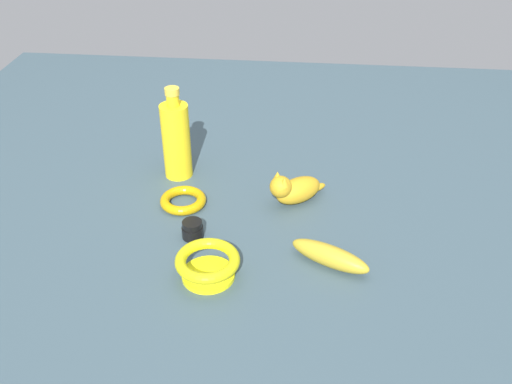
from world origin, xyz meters
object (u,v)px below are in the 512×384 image
Objects in this scene: banana at (330,256)px; bowl at (208,264)px; cat_figurine at (294,189)px; nail_polish_jar at (193,229)px; bangle at (183,200)px; bottle_tall at (176,139)px.

bowl is (0.06, -0.24, 0.01)m from banana.
cat_figurine is 2.85× the size of nail_polish_jar.
bangle is (-0.12, -0.05, -0.01)m from nail_polish_jar.
cat_figurine reaches higher than nail_polish_jar.
nail_polish_jar is 0.28m from bottle_tall.
cat_figurine is 0.32m from bowl.
bottle_tall reaches higher than cat_figurine.
bowl reaches higher than banana.
bangle is (-0.18, -0.34, -0.01)m from banana.
cat_figurine is 0.23m from banana.
cat_figurine is 0.32m from bottle_tall.
bottle_tall is 0.40m from bowl.
bangle is (0.03, -0.26, -0.03)m from cat_figurine.
cat_figurine is at bearing 136.97° from banana.
banana is at bearing 61.80° from bangle.
bottle_tall is (-0.10, -0.30, 0.06)m from cat_figurine.
nail_polish_jar is at bearing -165.89° from banana.
nail_polish_jar is 0.28× the size of banana.
bottle_tall reaches higher than bowl.
cat_figurine is 0.57× the size of bottle_tall.
cat_figurine is 0.79× the size of banana.
banana is 0.25m from bowl.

